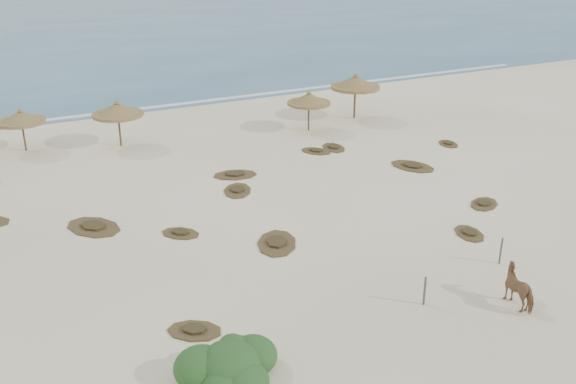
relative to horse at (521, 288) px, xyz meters
name	(u,v)px	position (x,y,z in m)	size (l,w,h in m)	color
ground	(328,259)	(-4.28, 5.93, -0.69)	(160.00, 160.00, 0.00)	white
ocean	(50,24)	(-4.28, 80.93, -0.68)	(200.00, 100.00, 0.01)	#285D79
foam_line	(149,108)	(-4.28, 31.93, -0.68)	(70.00, 0.60, 0.01)	white
palapa_2	(21,118)	(-13.45, 25.73, 1.32)	(3.49, 3.49, 2.59)	brown
palapa_3	(118,110)	(-8.20, 24.07, 1.53)	(4.03, 4.03, 2.86)	brown
palapa_4	(309,99)	(3.49, 21.73, 1.37)	(3.56, 3.56, 2.65)	brown
palapa_5	(355,83)	(7.70, 22.81, 1.78)	(4.18, 4.18, 3.18)	brown
horse	(521,288)	(0.00, 0.00, 0.00)	(0.74, 1.63, 1.37)	#956943
fence_post_near	(425,291)	(-2.96, 1.53, -0.14)	(0.08, 0.08, 1.10)	brown
fence_post_far	(501,251)	(1.58, 2.56, -0.13)	(0.08, 0.08, 1.11)	brown
bush	(230,367)	(-10.56, 0.84, -0.22)	(3.15, 2.78, 1.41)	#316129
scrub_1	(94,227)	(-12.04, 13.13, -0.64)	(2.96, 3.32, 0.16)	brown
scrub_2	(181,233)	(-8.81, 10.78, -0.64)	(2.00, 2.03, 0.16)	brown
scrub_3	(237,190)	(-4.72, 14.16, -0.64)	(2.16, 2.50, 0.16)	brown
scrub_4	(484,204)	(5.13, 7.24, -0.64)	(2.20, 1.98, 0.16)	brown
scrub_5	(412,166)	(5.29, 13.02, -0.64)	(2.55, 3.02, 0.16)	brown
scrub_7	(334,147)	(3.06, 17.79, -0.64)	(1.56, 2.12, 0.16)	brown
scrub_9	(277,243)	(-5.51, 8.05, -0.64)	(2.64, 3.01, 0.16)	brown
scrub_10	(316,151)	(1.80, 17.71, -0.64)	(2.05, 2.22, 0.16)	brown
scrub_11	(195,330)	(-10.69, 3.62, -0.64)	(2.19, 2.04, 0.16)	brown
scrub_12	(469,233)	(2.31, 5.10, -0.64)	(1.58, 1.99, 0.16)	brown
scrub_13	(235,175)	(-3.97, 16.26, -0.64)	(2.68, 2.11, 0.16)	brown
scrub_14	(448,144)	(9.68, 15.24, -0.64)	(1.47, 1.86, 0.16)	brown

